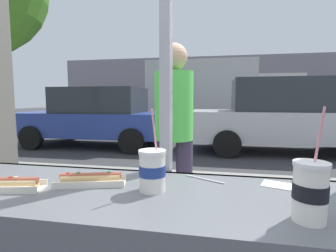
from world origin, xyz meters
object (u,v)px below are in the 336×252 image
(soda_cup_right, at_px, (310,191))
(parked_car_blue, at_px, (97,117))
(hotdog_tray_far, at_px, (91,179))
(pedestrian, at_px, (174,128))
(box_truck, at_px, (217,93))
(parked_car_silver, at_px, (284,116))
(hotdog_tray_near, at_px, (9,184))
(soda_cup_left, at_px, (152,170))

(soda_cup_right, xyz_separation_m, parked_car_blue, (-3.64, 6.03, -0.22))
(hotdog_tray_far, height_order, pedestrian, pedestrian)
(soda_cup_right, bearing_deg, box_truck, 91.43)
(parked_car_silver, bearing_deg, hotdog_tray_far, -110.28)
(hotdog_tray_near, bearing_deg, hotdog_tray_far, 22.77)
(parked_car_blue, distance_m, pedestrian, 5.61)
(soda_cup_right, relative_size, pedestrian, 0.20)
(hotdog_tray_near, relative_size, box_truck, 0.04)
(box_truck, bearing_deg, soda_cup_right, -88.57)
(soda_cup_left, height_order, parked_car_blue, parked_car_blue)
(box_truck, bearing_deg, parked_car_silver, -70.93)
(soda_cup_right, distance_m, parked_car_silver, 6.20)
(soda_cup_right, height_order, hotdog_tray_far, soda_cup_right)
(hotdog_tray_near, xyz_separation_m, pedestrian, (0.43, 1.26, 0.09))
(soda_cup_right, xyz_separation_m, parked_car_silver, (1.39, 6.03, -0.15))
(parked_car_blue, distance_m, parked_car_silver, 5.04)
(hotdog_tray_far, bearing_deg, box_truck, 87.32)
(hotdog_tray_far, height_order, parked_car_silver, parked_car_silver)
(hotdog_tray_near, distance_m, hotdog_tray_far, 0.30)
(hotdog_tray_near, relative_size, hotdog_tray_far, 0.90)
(soda_cup_right, xyz_separation_m, hotdog_tray_far, (-0.77, 0.17, -0.07))
(soda_cup_left, distance_m, pedestrian, 1.17)
(hotdog_tray_far, distance_m, box_truck, 10.71)
(box_truck, bearing_deg, pedestrian, -92.08)
(hotdog_tray_near, height_order, parked_car_blue, parked_car_blue)
(hotdog_tray_far, bearing_deg, soda_cup_left, -4.28)
(parked_car_silver, relative_size, pedestrian, 2.86)
(parked_car_silver, bearing_deg, parked_car_blue, 180.00)
(soda_cup_left, relative_size, box_truck, 0.05)
(box_truck, distance_m, pedestrian, 9.56)
(pedestrian, bearing_deg, parked_car_silver, 66.89)
(hotdog_tray_far, bearing_deg, soda_cup_right, -12.78)
(box_truck, bearing_deg, soda_cup_left, -91.25)
(parked_car_silver, xyz_separation_m, pedestrian, (-2.01, -4.72, 0.17))
(soda_cup_left, bearing_deg, soda_cup_right, -17.07)
(parked_car_silver, xyz_separation_m, box_truck, (-1.67, 4.82, 0.70))
(hotdog_tray_near, height_order, pedestrian, pedestrian)
(parked_car_blue, height_order, pedestrian, pedestrian)
(soda_cup_left, xyz_separation_m, soda_cup_right, (0.50, -0.15, 0.01))
(hotdog_tray_far, xyz_separation_m, parked_car_blue, (-2.87, 5.86, -0.15))
(box_truck, bearing_deg, parked_car_blue, -124.99)
(hotdog_tray_near, bearing_deg, soda_cup_left, 10.14)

